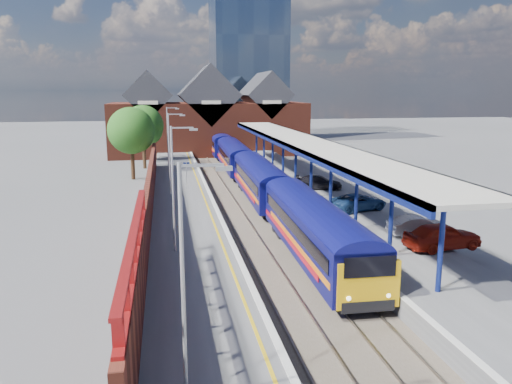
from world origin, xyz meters
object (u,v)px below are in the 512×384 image
at_px(lamp_post_d, 169,133).
at_px(parked_car_silver, 418,225).
at_px(train, 246,165).
at_px(parked_car_red, 442,236).
at_px(parked_car_dark, 319,182).
at_px(lamp_post_a, 187,269).
at_px(parked_car_blue, 358,202).
at_px(lamp_post_c, 171,148).
at_px(lamp_post_b, 175,181).
at_px(platform_sign, 186,171).

distance_m(lamp_post_d, parked_car_silver, 35.07).
relative_size(train, parked_car_red, 14.73).
xyz_separation_m(lamp_post_d, parked_car_dark, (13.29, -16.07, -3.38)).
height_order(lamp_post_d, parked_car_dark, lamp_post_d).
xyz_separation_m(lamp_post_a, parked_car_blue, (13.72, 21.44, -3.37)).
relative_size(lamp_post_d, parked_car_red, 1.56).
relative_size(lamp_post_c, parked_car_dark, 1.66).
distance_m(lamp_post_b, lamp_post_c, 16.00).
bearing_deg(train, parked_car_silver, -73.70).
bearing_deg(parked_car_dark, lamp_post_a, 174.13).
bearing_deg(lamp_post_a, lamp_post_b, 90.00).
height_order(platform_sign, parked_car_blue, platform_sign).
height_order(lamp_post_b, parked_car_silver, lamp_post_b).
xyz_separation_m(lamp_post_d, parked_car_red, (14.86, -34.36, -3.23)).
distance_m(train, parked_car_dark, 10.05).
xyz_separation_m(lamp_post_b, parked_car_blue, (13.72, 7.44, -3.37)).
bearing_deg(parked_car_blue, lamp_post_c, 41.38).
bearing_deg(lamp_post_c, parked_car_dark, -0.28).
height_order(lamp_post_c, parked_car_dark, lamp_post_c).
xyz_separation_m(lamp_post_b, lamp_post_d, (0.00, 32.00, 0.00)).
distance_m(lamp_post_b, parked_car_blue, 15.97).
bearing_deg(platform_sign, parked_car_blue, -40.51).
bearing_deg(lamp_post_b, parked_car_dark, 50.16).
distance_m(train, lamp_post_b, 25.77).
xyz_separation_m(platform_sign, parked_car_red, (13.50, -20.36, -0.93)).
height_order(train, parked_car_red, train).
xyz_separation_m(lamp_post_a, lamp_post_d, (0.00, 46.00, 0.00)).
bearing_deg(lamp_post_c, lamp_post_a, -90.00).
xyz_separation_m(lamp_post_a, lamp_post_b, (0.00, 14.00, 0.00)).
bearing_deg(lamp_post_a, parked_car_blue, 57.39).
bearing_deg(lamp_post_d, lamp_post_a, -90.00).
distance_m(lamp_post_c, parked_car_silver, 21.80).
distance_m(lamp_post_d, parked_car_blue, 28.33).
bearing_deg(lamp_post_d, parked_car_blue, -60.81).
height_order(lamp_post_d, parked_car_blue, lamp_post_d).
bearing_deg(lamp_post_d, parked_car_silver, -64.80).
distance_m(lamp_post_a, platform_sign, 32.11).
xyz_separation_m(lamp_post_b, platform_sign, (1.36, 18.00, -2.30)).
relative_size(platform_sign, parked_car_dark, 0.59).
bearing_deg(parked_car_red, platform_sign, 26.65).
bearing_deg(parked_car_red, lamp_post_a, 121.17).
height_order(lamp_post_a, parked_car_red, lamp_post_a).
distance_m(lamp_post_a, parked_car_dark, 32.93).
xyz_separation_m(train, parked_car_red, (7.01, -26.74, -0.36)).
bearing_deg(parked_car_red, parked_car_silver, -6.89).
height_order(lamp_post_c, parked_car_silver, lamp_post_c).
bearing_deg(parked_car_silver, parked_car_dark, 6.35).
bearing_deg(parked_car_blue, lamp_post_a, 130.73).
xyz_separation_m(lamp_post_c, platform_sign, (1.36, 2.00, -2.30)).
height_order(lamp_post_c, lamp_post_d, same).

